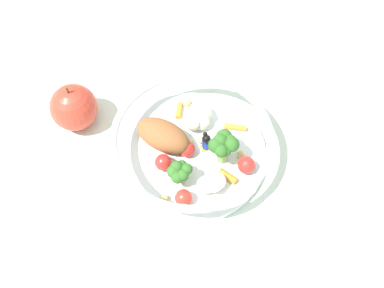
% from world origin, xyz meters
% --- Properties ---
extents(ground_plane, '(2.40, 2.40, 0.00)m').
position_xyz_m(ground_plane, '(0.00, 0.00, 0.00)').
color(ground_plane, silver).
extents(food_container, '(0.24, 0.24, 0.07)m').
position_xyz_m(food_container, '(0.01, -0.01, 0.03)').
color(food_container, white).
rests_on(food_container, ground_plane).
extents(loose_apple, '(0.07, 0.07, 0.09)m').
position_xyz_m(loose_apple, '(0.18, -0.10, 0.04)').
color(loose_apple, '#BC3828').
rests_on(loose_apple, ground_plane).
extents(folded_napkin, '(0.18, 0.18, 0.01)m').
position_xyz_m(folded_napkin, '(-0.13, 0.17, 0.00)').
color(folded_napkin, white).
rests_on(folded_napkin, ground_plane).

